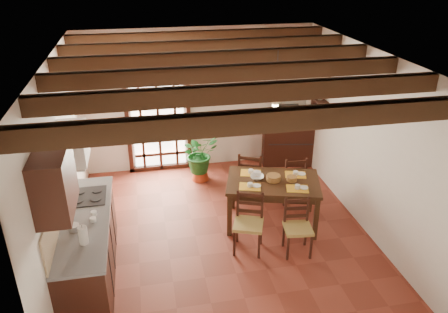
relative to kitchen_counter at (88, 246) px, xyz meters
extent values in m
plane|color=maroon|center=(1.96, 0.60, -0.47)|extent=(5.00, 5.00, 0.00)
cube|color=silver|center=(1.96, 3.10, 0.93)|extent=(4.50, 0.02, 2.80)
cube|color=silver|center=(1.96, -1.90, 0.93)|extent=(4.50, 0.02, 2.80)
cube|color=silver|center=(-0.29, 0.60, 0.93)|extent=(0.02, 5.00, 2.80)
cube|color=silver|center=(4.21, 0.60, 0.93)|extent=(0.02, 5.00, 2.80)
cube|color=white|center=(1.96, 0.60, 2.33)|extent=(4.50, 5.00, 0.02)
cube|color=black|center=(1.96, -1.50, 2.22)|extent=(4.50, 0.14, 0.20)
cube|color=black|center=(1.96, -0.66, 2.22)|extent=(4.50, 0.14, 0.20)
cube|color=black|center=(1.96, 0.18, 2.22)|extent=(4.50, 0.14, 0.20)
cube|color=black|center=(1.96, 1.02, 2.22)|extent=(4.50, 0.14, 0.20)
cube|color=black|center=(1.96, 1.86, 2.22)|extent=(4.50, 0.14, 0.20)
cube|color=black|center=(1.96, 2.70, 2.22)|extent=(4.50, 0.14, 0.20)
cube|color=white|center=(1.16, 3.09, 0.63)|extent=(1.01, 0.02, 2.11)
cube|color=black|center=(1.16, 3.04, 1.77)|extent=(1.26, 0.10, 0.08)
cube|color=black|center=(0.57, 3.04, 0.63)|extent=(0.08, 0.10, 2.28)
cube|color=black|center=(1.75, 3.04, 0.63)|extent=(0.08, 0.10, 2.28)
cube|color=black|center=(1.16, 3.02, 0.63)|extent=(1.01, 0.03, 2.02)
cube|color=black|center=(0.01, 0.00, -0.03)|extent=(0.60, 2.20, 0.88)
cube|color=slate|center=(0.01, 0.00, 0.43)|extent=(0.64, 2.25, 0.04)
cube|color=tan|center=(-0.28, 0.00, 0.66)|extent=(0.02, 2.20, 0.50)
cube|color=black|center=(-0.12, -0.70, 1.38)|extent=(0.35, 0.80, 0.70)
cube|color=white|center=(-0.09, 0.55, 1.28)|extent=(0.38, 0.60, 0.50)
cube|color=silver|center=(-0.09, 0.55, 1.01)|extent=(0.32, 0.55, 0.04)
cube|color=black|center=(0.01, 0.55, 0.45)|extent=(0.50, 0.55, 0.02)
cylinder|color=white|center=(0.06, -0.55, 0.56)|extent=(0.11, 0.11, 0.24)
cylinder|color=silver|center=(-0.09, -0.25, 0.48)|extent=(0.14, 0.14, 0.10)
cube|color=#362011|center=(2.79, 0.74, 0.28)|extent=(1.64, 1.29, 0.05)
cube|color=#362011|center=(2.79, 0.74, 0.21)|extent=(1.48, 1.16, 0.10)
cube|color=#362011|center=(3.54, 0.94, -0.11)|extent=(0.09, 0.09, 0.73)
cube|color=#362011|center=(2.27, 1.30, -0.11)|extent=(0.09, 0.09, 0.73)
cube|color=#362011|center=(3.32, 0.17, -0.11)|extent=(0.09, 0.09, 0.73)
cube|color=#362011|center=(2.05, 0.53, -0.11)|extent=(0.09, 0.09, 0.73)
cube|color=#AB9248|center=(2.24, 0.11, -0.02)|extent=(0.53, 0.52, 0.05)
cube|color=black|center=(2.30, 0.27, 0.21)|extent=(0.41, 0.18, 0.46)
cube|color=black|center=(2.24, 0.11, -0.25)|extent=(0.51, 0.49, 0.45)
cube|color=#AB9248|center=(2.93, -0.09, -0.05)|extent=(0.43, 0.42, 0.05)
cube|color=black|center=(2.95, 0.07, 0.16)|extent=(0.39, 0.08, 0.43)
cube|color=black|center=(2.93, -0.09, -0.26)|extent=(0.41, 0.40, 0.42)
cube|color=#AB9248|center=(2.65, 1.56, -0.01)|extent=(0.56, 0.55, 0.05)
cube|color=black|center=(2.58, 1.40, 0.22)|extent=(0.41, 0.21, 0.47)
cube|color=black|center=(2.65, 1.56, -0.24)|extent=(0.54, 0.53, 0.46)
cube|color=#AB9248|center=(3.35, 1.36, -0.03)|extent=(0.43, 0.41, 0.05)
cube|color=black|center=(3.34, 1.19, 0.19)|extent=(0.41, 0.05, 0.45)
cube|color=black|center=(3.35, 1.36, -0.25)|extent=(0.41, 0.39, 0.44)
cube|color=gold|center=(2.43, 0.51, 0.33)|extent=(0.33, 0.25, 0.01)
cube|color=gold|center=(3.15, 0.51, 0.33)|extent=(0.33, 0.25, 0.01)
cube|color=gold|center=(2.43, 0.96, 0.33)|extent=(0.33, 0.25, 0.01)
cube|color=gold|center=(3.15, 0.96, 0.33)|extent=(0.33, 0.25, 0.01)
cylinder|color=olive|center=(2.79, 0.74, 0.38)|extent=(0.23, 0.23, 0.09)
imported|color=white|center=(2.56, 0.86, 0.34)|extent=(0.26, 0.26, 0.05)
cube|color=black|center=(3.75, 2.83, -0.05)|extent=(1.07, 0.63, 0.86)
cube|color=black|center=(3.75, 2.83, 0.57)|extent=(0.47, 0.43, 0.36)
cube|color=black|center=(3.75, 2.63, 0.57)|extent=(0.34, 0.06, 0.27)
cube|color=white|center=(3.46, 3.08, 1.28)|extent=(0.25, 0.03, 0.32)
cone|color=#993216|center=(1.87, 2.43, -0.36)|extent=(0.33, 0.33, 0.20)
imported|color=#144C19|center=(1.87, 2.43, 0.10)|extent=(2.23, 2.09, 1.99)
cube|color=black|center=(4.10, 2.20, 1.08)|extent=(0.20, 0.42, 0.03)
cube|color=black|center=(4.10, 2.03, 0.99)|extent=(0.18, 0.03, 0.18)
cube|color=black|center=(4.10, 2.37, 0.99)|extent=(0.18, 0.03, 0.18)
imported|color=#B2BFB2|center=(4.10, 2.20, 1.18)|extent=(0.15, 0.15, 0.15)
sphere|color=gold|center=(4.10, 2.20, 1.39)|extent=(0.14, 0.14, 0.14)
cylinder|color=#144C19|center=(4.10, 2.20, 1.24)|extent=(0.01, 0.01, 0.28)
cube|color=brown|center=(4.18, 2.20, 1.58)|extent=(0.03, 0.32, 0.32)
cube|color=#C3B292|center=(4.17, 2.20, 1.58)|extent=(0.01, 0.26, 0.26)
cylinder|color=black|center=(2.79, 0.84, 1.98)|extent=(0.01, 0.01, 0.70)
cone|color=beige|center=(2.79, 0.84, 1.61)|extent=(0.36, 0.36, 0.14)
sphere|color=#FFD88C|center=(2.79, 0.84, 1.53)|extent=(0.09, 0.09, 0.09)
camera|label=1|loc=(0.86, -5.02, 3.61)|focal=35.00mm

